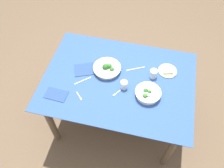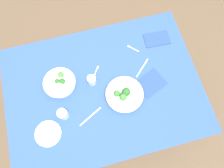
# 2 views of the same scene
# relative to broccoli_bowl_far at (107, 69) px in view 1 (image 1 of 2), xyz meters

# --- Properties ---
(ground_plane) EXTENTS (6.00, 6.00, 0.00)m
(ground_plane) POSITION_rel_broccoli_bowl_far_xyz_m (0.14, -0.09, -0.80)
(ground_plane) COLOR brown
(dining_table) EXTENTS (1.49, 1.07, 0.77)m
(dining_table) POSITION_rel_broccoli_bowl_far_xyz_m (0.14, -0.09, -0.14)
(dining_table) COLOR #2D4C84
(dining_table) RESTS_ON ground_plane
(broccoli_bowl_far) EXTENTS (0.28, 0.28, 0.09)m
(broccoli_bowl_far) POSITION_rel_broccoli_bowl_far_xyz_m (0.00, 0.00, 0.00)
(broccoli_bowl_far) COLOR silver
(broccoli_bowl_far) RESTS_ON dining_table
(broccoli_bowl_near) EXTENTS (0.24, 0.24, 0.09)m
(broccoli_bowl_near) POSITION_rel_broccoli_bowl_far_xyz_m (0.44, -0.21, 0.01)
(broccoli_bowl_near) COLOR white
(broccoli_bowl_near) RESTS_ON dining_table
(bread_side_plate) EXTENTS (0.19, 0.19, 0.04)m
(bread_side_plate) POSITION_rel_broccoli_bowl_far_xyz_m (0.60, 0.13, -0.02)
(bread_side_plate) COLOR #B7D684
(bread_side_plate) RESTS_ON dining_table
(water_glass_center) EXTENTS (0.07, 0.07, 0.09)m
(water_glass_center) POSITION_rel_broccoli_bowl_far_xyz_m (0.21, -0.17, 0.01)
(water_glass_center) COLOR silver
(water_glass_center) RESTS_ON dining_table
(water_glass_side) EXTENTS (0.07, 0.07, 0.09)m
(water_glass_side) POSITION_rel_broccoli_bowl_far_xyz_m (0.46, 0.03, 0.01)
(water_glass_side) COLOR silver
(water_glass_side) RESTS_ON dining_table
(fork_by_far_bowl) EXTENTS (0.08, 0.08, 0.00)m
(fork_by_far_bowl) POSITION_rel_broccoli_bowl_far_xyz_m (-0.18, -0.37, -0.03)
(fork_by_far_bowl) COLOR #B7B7BC
(fork_by_far_bowl) RESTS_ON dining_table
(fork_by_near_bowl) EXTENTS (0.06, 0.09, 0.00)m
(fork_by_near_bowl) POSITION_rel_broccoli_bowl_far_xyz_m (0.15, -0.25, -0.03)
(fork_by_near_bowl) COLOR #B7B7BC
(fork_by_near_bowl) RESTS_ON dining_table
(table_knife_left) EXTENTS (0.14, 0.13, 0.00)m
(table_knife_left) POSITION_rel_broccoli_bowl_far_xyz_m (-0.20, -0.18, -0.03)
(table_knife_left) COLOR #B7B7BC
(table_knife_left) RESTS_ON dining_table
(table_knife_right) EXTENTS (0.18, 0.10, 0.00)m
(table_knife_right) POSITION_rel_broccoli_bowl_far_xyz_m (0.28, 0.09, -0.03)
(table_knife_right) COLOR #B7B7BC
(table_knife_right) RESTS_ON dining_table
(napkin_folded_upper) EXTENTS (0.25, 0.23, 0.01)m
(napkin_folded_upper) POSITION_rel_broccoli_bowl_far_xyz_m (-0.23, -0.04, -0.03)
(napkin_folded_upper) COLOR navy
(napkin_folded_upper) RESTS_ON dining_table
(napkin_folded_lower) EXTENTS (0.21, 0.14, 0.01)m
(napkin_folded_lower) POSITION_rel_broccoli_bowl_far_xyz_m (-0.40, -0.40, -0.03)
(napkin_folded_lower) COLOR navy
(napkin_folded_lower) RESTS_ON dining_table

